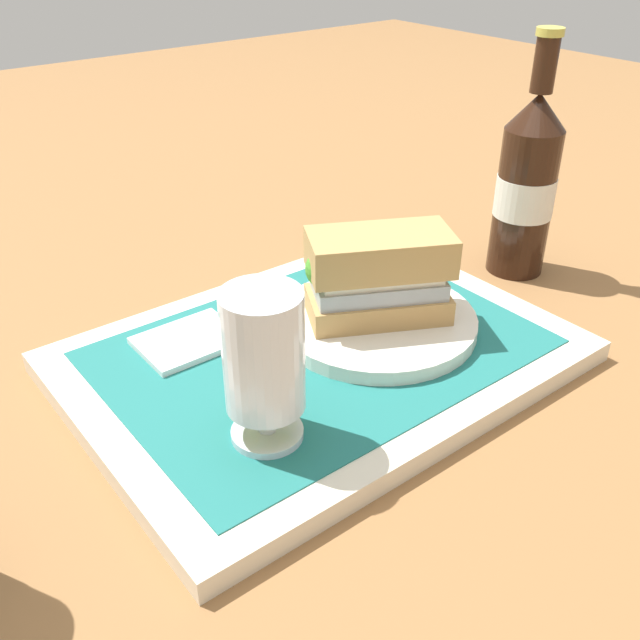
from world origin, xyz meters
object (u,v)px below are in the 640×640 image
sandwich (375,275)px  beer_glass (264,361)px  second_bottle (526,184)px  plate (377,321)px

sandwich → beer_glass: size_ratio=1.16×
sandwich → second_bottle: (-0.24, -0.02, 0.03)m
plate → sandwich: 0.05m
beer_glass → sandwich: bearing=-158.2°
plate → beer_glass: 0.19m
plate → beer_glass: bearing=21.0°
plate → second_bottle: 0.25m
beer_glass → second_bottle: size_ratio=0.47×
sandwich → second_bottle: second_bottle is taller
second_bottle → plate: bearing=5.9°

